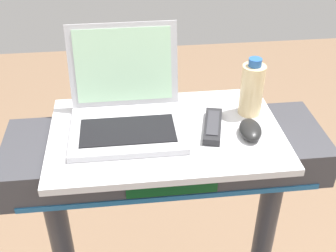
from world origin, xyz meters
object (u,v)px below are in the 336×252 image
laptop (126,108)px  tv_remote (213,126)px  computer_mouse (250,130)px  water_bottle (252,89)px

laptop → tv_remote: bearing=-13.7°
computer_mouse → water_bottle: water_bottle is taller
laptop → water_bottle: size_ratio=1.79×
laptop → water_bottle: bearing=2.5°
laptop → water_bottle: 0.36m
laptop → tv_remote: laptop is taller
laptop → computer_mouse: laptop is taller
computer_mouse → tv_remote: bearing=166.1°
laptop → computer_mouse: size_ratio=3.10×
computer_mouse → tv_remote: computer_mouse is taller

